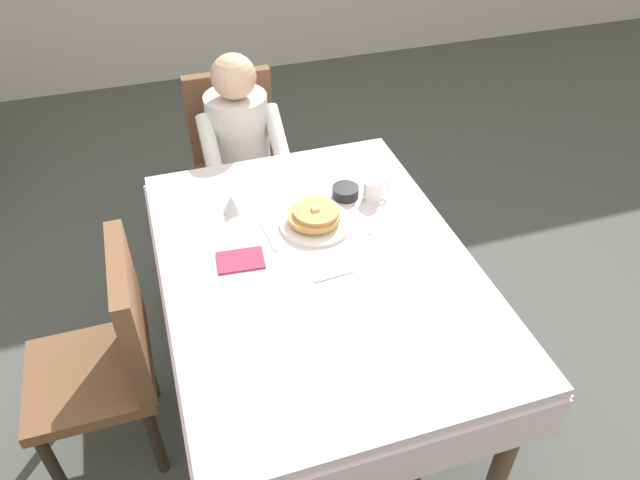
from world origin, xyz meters
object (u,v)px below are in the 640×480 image
object	(u,v)px
dining_table_main	(318,281)
syrup_pitcher	(232,204)
breakfast_stack	(315,215)
spoon_near_edge	(334,276)
diner_person	(241,144)
plate_breakfast	(315,223)
chair_diner	(237,153)
fork_left_of_plate	(269,237)
chair_left_side	(111,351)
bowl_butter	(345,192)
cup_coffee	(373,190)
knife_right_of_plate	(363,218)

from	to	relation	value
dining_table_main	syrup_pitcher	distance (m)	0.48
breakfast_stack	spoon_near_edge	xyz separation A→B (m)	(-0.02, -0.30, -0.04)
diner_person	plate_breakfast	bearing A→B (deg)	99.62
dining_table_main	breakfast_stack	xyz separation A→B (m)	(0.06, 0.22, 0.13)
chair_diner	spoon_near_edge	world-z (taller)	chair_diner
syrup_pitcher	fork_left_of_plate	xyz separation A→B (m)	(0.10, -0.20, -0.04)
chair_left_side	spoon_near_edge	xyz separation A→B (m)	(0.80, -0.09, 0.21)
plate_breakfast	bowl_butter	world-z (taller)	bowl_butter
breakfast_stack	chair_diner	bearing A→B (deg)	98.06
chair_diner	spoon_near_edge	distance (m)	1.28
cup_coffee	fork_left_of_plate	bearing A→B (deg)	-166.09
diner_person	bowl_butter	bearing A→B (deg)	115.26
diner_person	breakfast_stack	size ratio (longest dim) A/B	5.46
dining_table_main	plate_breakfast	xyz separation A→B (m)	(0.06, 0.21, 0.10)
bowl_butter	syrup_pitcher	xyz separation A→B (m)	(-0.46, 0.04, 0.02)
dining_table_main	chair_diner	distance (m)	1.18
chair_left_side	plate_breakfast	size ratio (longest dim) A/B	3.32
dining_table_main	diner_person	distance (m)	1.02
dining_table_main	bowl_butter	bearing A→B (deg)	57.10
chair_left_side	knife_right_of_plate	bearing A→B (deg)	-79.20
dining_table_main	cup_coffee	distance (m)	0.47
chair_diner	syrup_pitcher	bearing A→B (deg)	78.68
plate_breakfast	cup_coffee	world-z (taller)	cup_coffee
breakfast_stack	syrup_pitcher	xyz separation A→B (m)	(-0.29, 0.18, -0.01)
spoon_near_edge	knife_right_of_plate	bearing A→B (deg)	48.30
fork_left_of_plate	cup_coffee	bearing A→B (deg)	-80.54
chair_left_side	knife_right_of_plate	xyz separation A→B (m)	(1.02, 0.19, 0.21)
dining_table_main	cup_coffee	world-z (taller)	cup_coffee
diner_person	knife_right_of_plate	xyz separation A→B (m)	(0.33, -0.82, 0.07)
chair_left_side	bowl_butter	world-z (taller)	chair_left_side
plate_breakfast	knife_right_of_plate	bearing A→B (deg)	-6.01
fork_left_of_plate	chair_diner	bearing A→B (deg)	-7.65
chair_left_side	bowl_butter	xyz separation A→B (m)	(1.00, 0.36, 0.23)
chair_left_side	chair_diner	bearing A→B (deg)	-30.61
dining_table_main	chair_left_side	xyz separation A→B (m)	(-0.77, 0.00, -0.12)
fork_left_of_plate	plate_breakfast	bearing A→B (deg)	-88.44
diner_person	dining_table_main	bearing A→B (deg)	94.43
chair_diner	syrup_pitcher	xyz separation A→B (m)	(-0.15, -0.77, 0.25)
breakfast_stack	dining_table_main	bearing A→B (deg)	-104.60
cup_coffee	chair_left_side	bearing A→B (deg)	-164.33
plate_breakfast	fork_left_of_plate	xyz separation A→B (m)	(-0.19, -0.02, -0.01)
cup_coffee	syrup_pitcher	xyz separation A→B (m)	(-0.57, 0.09, -0.01)
chair_left_side	fork_left_of_plate	distance (m)	0.70
dining_table_main	fork_left_of_plate	world-z (taller)	fork_left_of_plate
diner_person	spoon_near_edge	size ratio (longest dim) A/B	7.47
plate_breakfast	syrup_pitcher	world-z (taller)	syrup_pitcher
cup_coffee	plate_breakfast	bearing A→B (deg)	-160.96
diner_person	cup_coffee	world-z (taller)	diner_person
bowl_butter	fork_left_of_plate	size ratio (longest dim) A/B	0.61
chair_left_side	cup_coffee	world-z (taller)	chair_left_side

